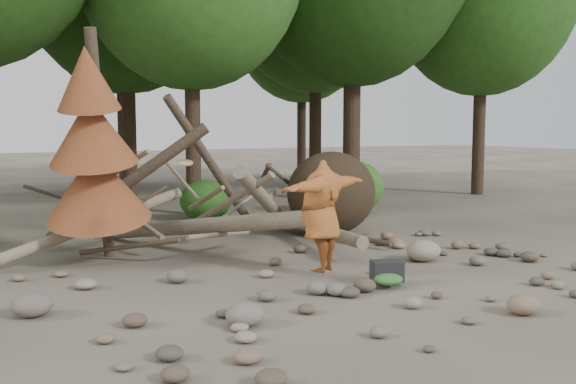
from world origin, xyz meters
TOP-DOWN VIEW (x-y plane):
  - ground at (0.00, 0.00)m, footprint 120.00×120.00m
  - deadfall_pile at (2.02, 4.24)m, footprint 8.55×5.24m
  - dead_conifer at (-3.12, 3.37)m, footprint 2.06×2.16m
  - bush_mid at (0.80, 7.80)m, footprint 1.40×1.40m
  - bush_right at (5.00, 7.00)m, footprint 2.00×2.00m
  - frisbee_thrower at (0.09, 0.78)m, footprint 3.74×1.55m
  - backpack at (0.69, -0.28)m, footprint 0.58×0.48m
  - cloth_green at (0.57, -0.48)m, footprint 0.49×0.41m
  - cloth_orange at (0.66, -0.19)m, footprint 0.26×0.22m
  - boulder_front_left at (-2.26, -1.12)m, footprint 0.51×0.46m
  - boulder_front_right at (1.28, -2.52)m, footprint 0.47×0.42m
  - boulder_mid_right at (2.45, 0.84)m, footprint 0.68×0.61m
  - boulder_mid_left at (-4.59, 0.65)m, footprint 0.56×0.50m

SIDE VIEW (x-z plane):
  - ground at x=0.00m, z-range 0.00..0.00m
  - cloth_orange at x=0.66m, z-range 0.00..0.10m
  - cloth_green at x=0.57m, z-range 0.00..0.18m
  - boulder_front_right at x=1.28m, z-range 0.00..0.28m
  - boulder_front_left at x=-2.26m, z-range 0.00..0.31m
  - backpack at x=0.69m, z-range 0.00..0.33m
  - boulder_mid_left at x=-4.59m, z-range 0.00..0.33m
  - boulder_mid_right at x=2.45m, z-range 0.00..0.41m
  - bush_mid at x=0.80m, z-range 0.00..1.12m
  - bush_right at x=5.00m, z-range 0.00..1.60m
  - deadfall_pile at x=2.02m, z-range -0.70..2.60m
  - frisbee_thrower at x=0.09m, z-range 0.05..2.03m
  - dead_conifer at x=-3.12m, z-range -0.06..4.29m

